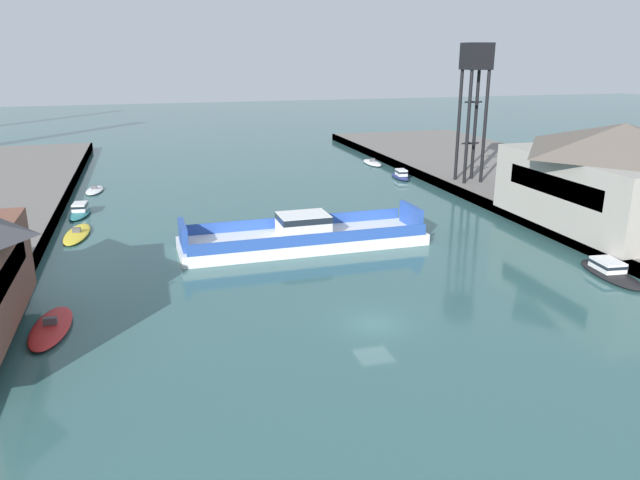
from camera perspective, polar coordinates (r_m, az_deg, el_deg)
The scene contains 14 objects.
ground_plane at distance 43.01m, azimuth 5.16°, elevation -7.87°, with size 400.00×400.00×0.00m, color #335B5B.
quay_right at distance 79.10m, azimuth 26.51°, elevation 2.60°, with size 28.00×140.00×1.25m.
chain_ferry at distance 59.08m, azimuth -1.57°, elevation 0.34°, with size 24.10×7.15×3.30m.
moored_boat_near_left at distance 67.57m, azimuth -21.94°, elevation 0.54°, with size 3.02×8.24×0.88m.
moored_boat_near_right at distance 45.56m, azimuth -24.03°, elevation -7.55°, with size 3.08×7.40×1.00m.
moored_boat_mid_left at distance 57.09m, azimuth 25.63°, elevation -2.59°, with size 3.47×7.80×1.30m.
moored_boat_mid_right at distance 92.36m, azimuth 7.61°, elevation 6.10°, with size 2.42×6.26×1.42m.
moored_boat_far_left at distance 76.22m, azimuth -21.70°, elevation 2.60°, with size 2.76×6.81×1.33m.
moored_boat_far_right at distance 88.31m, azimuth -20.49°, elevation 4.42°, with size 2.70×6.04×0.88m.
moored_boat_upstream_a at distance 103.94m, azimuth 4.96°, elevation 7.27°, with size 2.70×7.11×0.95m.
warehouse_shed at distance 68.82m, azimuth 26.34°, elevation 5.59°, with size 15.46×20.40×10.26m.
crane_tower at distance 84.52m, azimuth 14.45°, elevation 14.91°, with size 3.26×3.26×18.15m.
bollard_left_aft at distance 51.30m, azimuth -27.36°, elevation -3.60°, with size 0.32×0.32×0.71m.
bollard_right_aft at distance 64.17m, azimuth 22.91°, elevation 0.93°, with size 0.32×0.32×0.71m.
Camera 1 is at (-14.37, -36.19, 18.26)m, focal length 33.94 mm.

